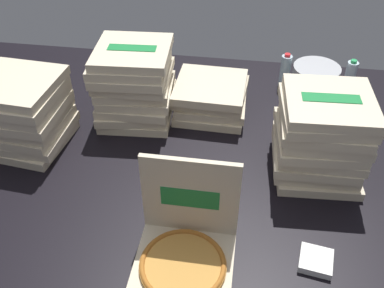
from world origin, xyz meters
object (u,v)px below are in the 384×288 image
water_bottle_0 (350,77)px  napkin_pile (316,261)px  pizza_stack_left_near (23,113)px  pizza_stack_left_mid (211,97)px  open_pizza_box (185,247)px  ice_bucket (315,80)px  water_bottle_1 (285,71)px  pizza_stack_right_far (134,83)px  water_bottle_2 (314,98)px  pizza_stack_center_far (320,136)px

water_bottle_0 → napkin_pile: (-0.27, -1.27, -0.09)m
pizza_stack_left_near → pizza_stack_left_mid: size_ratio=1.03×
open_pizza_box → ice_bucket: 1.42m
open_pizza_box → water_bottle_0: 1.54m
water_bottle_0 → water_bottle_1: (-0.38, 0.02, 0.00)m
pizza_stack_left_mid → napkin_pile: 1.10m
pizza_stack_right_far → ice_bucket: bearing=21.1°
open_pizza_box → pizza_stack_left_mid: size_ratio=0.97×
open_pizza_box → pizza_stack_right_far: pizza_stack_right_far is taller
water_bottle_2 → pizza_stack_center_far: bearing=-92.8°
pizza_stack_center_far → pizza_stack_right_far: size_ratio=0.94×
pizza_stack_right_far → water_bottle_0: size_ratio=2.05×
pizza_stack_center_far → napkin_pile: bearing=-92.5°
pizza_stack_center_far → napkin_pile: 0.58m
water_bottle_1 → napkin_pile: water_bottle_1 is taller
pizza_stack_left_near → water_bottle_1: (1.31, 0.75, -0.08)m
napkin_pile → water_bottle_0: bearing=78.1°
open_pizza_box → pizza_stack_left_mid: 1.02m
pizza_stack_right_far → water_bottle_1: (0.82, 0.43, -0.10)m
ice_bucket → napkin_pile: bearing=-93.1°
pizza_stack_right_far → pizza_stack_left_mid: bearing=14.6°
pizza_stack_center_far → pizza_stack_right_far: same height
open_pizza_box → pizza_stack_left_near: bearing=146.7°
pizza_stack_left_mid → water_bottle_0: water_bottle_0 is taller
pizza_stack_right_far → napkin_pile: (0.93, -0.86, -0.19)m
ice_bucket → water_bottle_0: 0.20m
water_bottle_0 → pizza_stack_left_near: bearing=-156.6°
water_bottle_0 → ice_bucket: bearing=-171.1°
water_bottle_0 → water_bottle_2: 0.34m
water_bottle_1 → napkin_pile: bearing=-85.1°
water_bottle_1 → napkin_pile: (0.11, -1.29, -0.09)m
water_bottle_0 → napkin_pile: water_bottle_0 is taller
pizza_stack_center_far → water_bottle_1: (-0.13, 0.74, -0.10)m
pizza_stack_left_mid → water_bottle_0: bearing=21.4°
napkin_pile → pizza_stack_right_far: bearing=137.4°
pizza_stack_left_near → water_bottle_0: 1.84m
water_bottle_2 → pizza_stack_left_near: bearing=-162.2°
water_bottle_2 → open_pizza_box: bearing=-117.3°
water_bottle_1 → ice_bucket: bearing=-16.2°
water_bottle_2 → water_bottle_1: bearing=119.4°
open_pizza_box → water_bottle_2: (0.55, 1.07, 0.02)m
ice_bucket → water_bottle_2: water_bottle_2 is taller
pizza_stack_left_mid → pizza_stack_left_near: bearing=-154.8°
pizza_stack_left_near → pizza_stack_left_mid: (0.89, 0.42, -0.09)m
pizza_stack_right_far → water_bottle_0: (1.20, 0.41, -0.10)m
water_bottle_0 → pizza_stack_center_far: bearing=-108.6°
pizza_stack_left_near → water_bottle_2: bearing=17.8°
open_pizza_box → ice_bucket: (0.57, 1.30, 0.01)m
pizza_stack_center_far → pizza_stack_right_far: 1.00m
pizza_stack_center_far → water_bottle_1: size_ratio=1.93×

